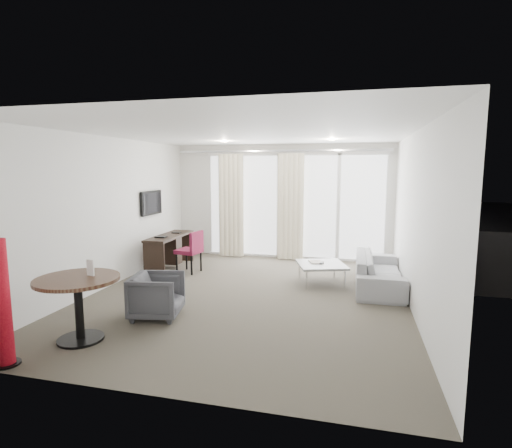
% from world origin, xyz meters
% --- Properties ---
extents(floor, '(5.00, 6.00, 0.00)m').
position_xyz_m(floor, '(0.00, 0.00, 0.00)').
color(floor, '#4B453A').
rests_on(floor, ground).
extents(ceiling, '(5.00, 6.00, 0.00)m').
position_xyz_m(ceiling, '(0.00, 0.00, 2.60)').
color(ceiling, white).
rests_on(ceiling, ground).
extents(wall_left, '(0.00, 6.00, 2.60)m').
position_xyz_m(wall_left, '(-2.50, 0.00, 1.30)').
color(wall_left, silver).
rests_on(wall_left, ground).
extents(wall_right, '(0.00, 6.00, 2.60)m').
position_xyz_m(wall_right, '(2.50, 0.00, 1.30)').
color(wall_right, silver).
rests_on(wall_right, ground).
extents(wall_front, '(5.00, 0.00, 2.60)m').
position_xyz_m(wall_front, '(0.00, -3.00, 1.30)').
color(wall_front, silver).
rests_on(wall_front, ground).
extents(window_panel, '(4.00, 0.02, 2.38)m').
position_xyz_m(window_panel, '(0.30, 2.98, 1.20)').
color(window_panel, white).
rests_on(window_panel, ground).
extents(window_frame, '(4.10, 0.06, 2.44)m').
position_xyz_m(window_frame, '(0.30, 2.97, 1.20)').
color(window_frame, white).
rests_on(window_frame, ground).
extents(curtain_left, '(0.60, 0.20, 2.38)m').
position_xyz_m(curtain_left, '(-1.15, 2.82, 1.20)').
color(curtain_left, beige).
rests_on(curtain_left, ground).
extents(curtain_right, '(0.60, 0.20, 2.38)m').
position_xyz_m(curtain_right, '(0.25, 2.82, 1.20)').
color(curtain_right, beige).
rests_on(curtain_right, ground).
extents(curtain_track, '(4.80, 0.04, 0.04)m').
position_xyz_m(curtain_track, '(0.00, 2.82, 2.45)').
color(curtain_track, '#B2B2B7').
rests_on(curtain_track, ceiling).
extents(downlight_a, '(0.12, 0.12, 0.02)m').
position_xyz_m(downlight_a, '(-0.90, 1.60, 2.59)').
color(downlight_a, '#FFE0B2').
rests_on(downlight_a, ceiling).
extents(downlight_b, '(0.12, 0.12, 0.02)m').
position_xyz_m(downlight_b, '(1.20, 1.60, 2.59)').
color(downlight_b, '#FFE0B2').
rests_on(downlight_b, ceiling).
extents(desk, '(0.46, 1.46, 0.69)m').
position_xyz_m(desk, '(-2.05, 1.43, 0.34)').
color(desk, black).
rests_on(desk, floor).
extents(tv, '(0.05, 0.80, 0.50)m').
position_xyz_m(tv, '(-2.46, 1.45, 1.35)').
color(tv, black).
rests_on(tv, wall_left).
extents(desk_chair, '(0.52, 0.50, 0.84)m').
position_xyz_m(desk_chair, '(-1.52, 1.18, 0.42)').
color(desk_chair, maroon).
rests_on(desk_chair, floor).
extents(round_table, '(0.99, 0.99, 0.77)m').
position_xyz_m(round_table, '(-1.50, -2.12, 0.39)').
color(round_table, '#372115').
rests_on(round_table, floor).
extents(menu_card, '(0.11, 0.04, 0.19)m').
position_xyz_m(menu_card, '(-1.40, -2.00, 0.72)').
color(menu_card, white).
rests_on(menu_card, round_table).
extents(red_lamp, '(0.28, 0.28, 1.34)m').
position_xyz_m(red_lamp, '(-1.85, -2.84, 0.67)').
color(red_lamp, '#AA0D1B').
rests_on(red_lamp, floor).
extents(tub_armchair, '(0.78, 0.77, 0.61)m').
position_xyz_m(tub_armchair, '(-0.97, -1.20, 0.31)').
color(tub_armchair, '#3D3E43').
rests_on(tub_armchair, floor).
extents(coffee_table, '(1.02, 1.02, 0.36)m').
position_xyz_m(coffee_table, '(1.11, 1.02, 0.18)').
color(coffee_table, gray).
rests_on(coffee_table, floor).
extents(remote, '(0.07, 0.15, 0.02)m').
position_xyz_m(remote, '(1.11, 1.03, 0.36)').
color(remote, black).
rests_on(remote, coffee_table).
extents(magazine, '(0.33, 0.37, 0.02)m').
position_xyz_m(magazine, '(1.00, 1.09, 0.36)').
color(magazine, gray).
rests_on(magazine, coffee_table).
extents(sofa, '(0.77, 1.96, 0.57)m').
position_xyz_m(sofa, '(2.10, 1.03, 0.29)').
color(sofa, '#939498').
rests_on(sofa, floor).
extents(terrace_slab, '(5.60, 3.00, 0.12)m').
position_xyz_m(terrace_slab, '(0.30, 4.50, -0.06)').
color(terrace_slab, '#4D4D50').
rests_on(terrace_slab, ground).
extents(rattan_chair_a, '(0.68, 0.68, 0.77)m').
position_xyz_m(rattan_chair_a, '(1.02, 3.81, 0.39)').
color(rattan_chair_a, '#422B19').
rests_on(rattan_chair_a, terrace_slab).
extents(rattan_chair_b, '(0.70, 0.70, 0.84)m').
position_xyz_m(rattan_chair_b, '(1.92, 4.31, 0.42)').
color(rattan_chair_b, '#422B19').
rests_on(rattan_chair_b, terrace_slab).
extents(rattan_table, '(0.58, 0.58, 0.47)m').
position_xyz_m(rattan_table, '(1.12, 3.62, 0.23)').
color(rattan_table, '#422B19').
rests_on(rattan_table, terrace_slab).
extents(balustrade, '(5.50, 0.06, 1.05)m').
position_xyz_m(balustrade, '(0.30, 5.95, 0.50)').
color(balustrade, '#B2B2B7').
rests_on(balustrade, terrace_slab).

